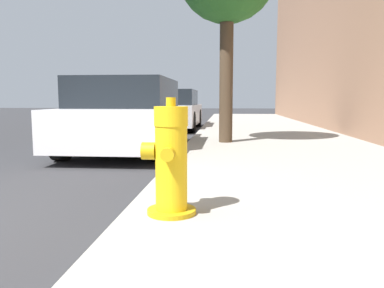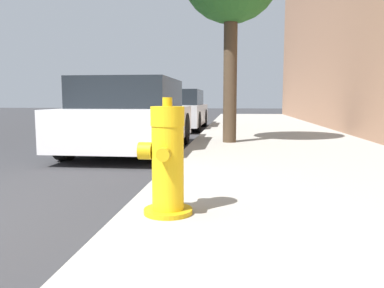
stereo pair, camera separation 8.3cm
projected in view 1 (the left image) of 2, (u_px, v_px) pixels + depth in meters
name	position (u px, v px, depth m)	size (l,w,h in m)	color
fire_hydrant	(171.00, 162.00, 2.71)	(0.39, 0.40, 0.85)	#C39C11
parked_car_near	(129.00, 116.00, 6.94)	(1.78, 3.82, 1.34)	silver
parked_car_mid	(171.00, 110.00, 12.22)	(1.78, 3.90, 1.28)	#B7B7BC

